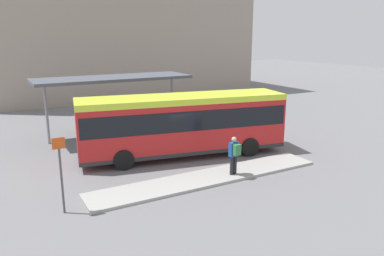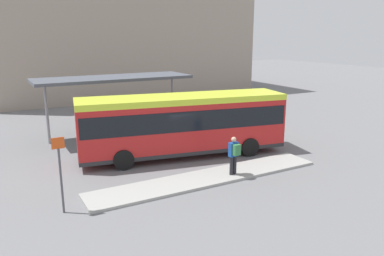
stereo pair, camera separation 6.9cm
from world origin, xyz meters
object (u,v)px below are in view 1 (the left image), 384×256
Objects in this scene: bicycle_green at (254,118)px; potted_planter_near_shelter at (114,137)px; pedestrian_waiting at (234,153)px; platform_sign at (61,172)px; bicycle_red at (268,121)px; bicycle_white at (262,119)px; city_bus at (183,121)px; potted_planter_far_side at (146,130)px.

bicycle_green is 10.99m from potted_planter_near_shelter.
pedestrian_waiting is 0.62× the size of platform_sign.
pedestrian_waiting is at bearing -65.10° from potted_planter_near_shelter.
platform_sign is (-15.15, -6.73, 1.18)m from bicycle_red.
bicycle_white is at bearing 26.04° from platform_sign.
city_bus is at bearing -49.38° from potted_planter_near_shelter.
bicycle_white is 9.13m from potted_planter_far_side.
city_bus is at bearing -77.85° from potted_planter_far_side.
bicycle_red is (7.81, 6.84, -0.74)m from pedestrian_waiting.
platform_sign is at bearing -70.91° from bicycle_red.
platform_sign reaches higher than bicycle_green.
platform_sign is at bearing -140.66° from city_bus.
city_bus is 4.39m from potted_planter_near_shelter.
pedestrian_waiting is at bearing 144.29° from bicycle_green.
pedestrian_waiting is 1.11× the size of bicycle_green.
bicycle_green is 1.11× the size of potted_planter_far_side.
pedestrian_waiting is 11.28m from bicycle_green.
bicycle_green is at bearing 39.00° from city_bus.
bicycle_white is 11.15m from potted_planter_near_shelter.
bicycle_white is (7.87, 7.54, -0.75)m from pedestrian_waiting.
bicycle_green is 17.11m from platform_sign.
city_bus reaches higher than pedestrian_waiting.
bicycle_white is (8.40, 3.71, -1.50)m from city_bus.
pedestrian_waiting is at bearing -71.51° from city_bus.
bicycle_green is 0.56× the size of platform_sign.
potted_planter_far_side is at bearing -96.79° from bicycle_red.
bicycle_red is 1.41m from bicycle_green.
bicycle_white is at bearing -50.27° from pedestrian_waiting.
city_bus is 6.39× the size of bicycle_white.
city_bus reaches higher than potted_planter_far_side.
platform_sign is (-4.08, -6.91, 0.95)m from potted_planter_near_shelter.
city_bus reaches higher than bicycle_red.
bicycle_red is 1.02× the size of bicycle_white.
potted_planter_far_side is (-8.90, -1.10, 0.39)m from bicycle_green.
potted_planter_far_side is (-9.05, 0.31, 0.36)m from bicycle_red.
city_bus is 9.42m from bicycle_green.
city_bus reaches higher than potted_planter_near_shelter.
bicycle_red is 1.11× the size of bicycle_green.
bicycle_red is 1.23× the size of potted_planter_far_side.
city_bus is at bearing 28.64° from platform_sign.
potted_planter_near_shelter is at bearing -95.78° from bicycle_red.
city_bus is at bearing -75.02° from bicycle_red.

